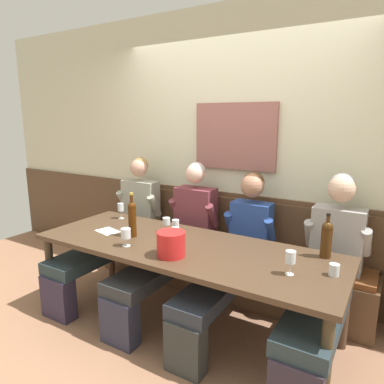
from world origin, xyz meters
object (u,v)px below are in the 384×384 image
Objects in this scene: wine_bottle_clear_water at (327,238)px; wine_glass_by_bottle at (175,233)px; wine_glass_center_rear at (126,234)px; person_left_seat at (117,228)px; wine_glass_near_bucket at (121,208)px; person_center_right_seat at (234,252)px; water_tumbler_right at (334,270)px; wine_bottle_amber_mid at (132,218)px; wine_glass_center_front at (176,225)px; dining_table at (184,253)px; wine_glass_right_end at (290,258)px; person_center_left_seat at (328,269)px; person_right_seat at (176,239)px; ice_bucket at (171,244)px; wine_glass_mid_right at (166,222)px; wall_bench at (222,265)px.

wine_glass_by_bottle is at bearing -160.55° from wine_bottle_clear_water.
wine_bottle_clear_water reaches higher than wine_glass_center_rear.
person_left_seat reaches higher than wine_glass_near_bucket.
water_tumbler_right is (0.84, -0.28, 0.15)m from person_center_right_seat.
person_left_seat is at bearing 178.56° from wine_glass_near_bucket.
wine_bottle_amber_mid reaches higher than wine_glass_center_rear.
wine_glass_center_front reaches higher than wine_glass_by_bottle.
wine_bottle_amber_mid is (-0.49, -0.05, 0.23)m from dining_table.
dining_table is 0.91m from wine_glass_right_end.
wine_glass_center_front is 1.00× the size of wine_glass_near_bucket.
wine_glass_right_end is 1.88m from wine_glass_near_bucket.
person_center_left_seat is 2.02m from wine_glass_near_bucket.
wine_glass_by_bottle is (0.97, -0.36, 0.22)m from person_left_seat.
person_right_seat is 6.29× the size of ice_bucket.
wine_glass_right_end is 1.07× the size of wine_glass_by_bottle.
dining_table is 0.45m from person_right_seat.
person_right_seat is 8.73× the size of wine_glass_by_bottle.
wine_bottle_clear_water is 2.30× the size of wine_glass_center_rear.
ice_bucket is at bearing -80.19° from dining_table.
wine_glass_center_rear is (-1.41, -0.59, -0.05)m from wine_bottle_clear_water.
dining_table is 0.49m from wine_glass_center_rear.
person_left_seat is 0.91m from wine_glass_center_front.
wine_glass_by_bottle is at bearing -132.57° from dining_table.
wine_bottle_clear_water is at bearing 19.45° from wine_glass_by_bottle.
person_center_left_seat is at bearing 0.90° from wine_glass_near_bucket.
person_center_left_seat is at bearing 10.48° from wine_glass_center_front.
wine_bottle_clear_water reaches higher than wine_glass_center_front.
person_center_left_seat is (1.06, 0.34, -0.03)m from dining_table.
person_left_seat is at bearing -179.18° from person_center_left_seat.
wine_glass_near_bucket is 1.15× the size of wine_glass_mid_right.
person_center_right_seat is 0.92m from wine_bottle_amber_mid.
wine_glass_mid_right is at bearing -118.86° from wall_bench.
person_left_seat is at bearing 145.80° from wine_bottle_amber_mid.
person_left_seat reaches higher than dining_table.
dining_table is at bearing -17.90° from wine_glass_near_bucket.
person_left_seat is at bearing 172.86° from water_tumbler_right.
wine_glass_mid_right is (-1.33, -0.15, -0.04)m from wine_bottle_clear_water.
wall_bench is at bearing 137.38° from wine_glass_right_end.
person_right_seat is at bearing 2.07° from person_left_seat.
wine_bottle_clear_water is at bearing 71.25° from wine_glass_right_end.
person_right_seat is at bearing 132.01° from dining_table.
person_right_seat is 3.99× the size of wine_bottle_clear_water.
person_center_right_seat is at bearing 0.75° from wine_glass_near_bucket.
dining_table is 0.26m from wine_glass_center_front.
wine_glass_center_rear is at bearing -97.90° from person_right_seat.
person_left_seat reaches higher than person_right_seat.
wall_bench is at bearing 57.63° from wine_bottle_amber_mid.
wine_glass_mid_right is (-0.30, -0.54, 0.55)m from wall_bench.
wine_bottle_clear_water is 1.34m from wine_glass_mid_right.
dining_table is 0.45m from person_center_right_seat.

